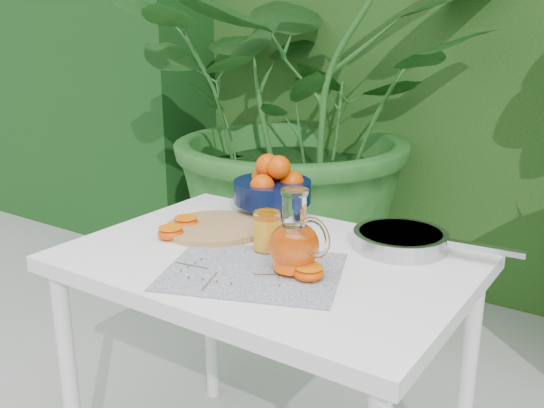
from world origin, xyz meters
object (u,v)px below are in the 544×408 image
Objects in this scene: fruit_bowl at (273,186)px; saute_pan at (402,239)px; white_table at (268,284)px; cutting_board at (215,228)px; juice_pitcher at (295,243)px.

fruit_bowl reaches higher than saute_pan.
fruit_bowl is at bearing 121.57° from white_table.
cutting_board is 0.52m from saute_pan.
juice_pitcher is at bearing -19.92° from cutting_board.
juice_pitcher is at bearing -117.00° from saute_pan.
fruit_bowl is 0.45m from saute_pan.
juice_pitcher is 0.33m from saute_pan.
white_table is at bearing -58.43° from fruit_bowl.
fruit_bowl reaches higher than white_table.
white_table is 4.09× the size of fruit_bowl.
white_table is at bearing -138.42° from saute_pan.
juice_pitcher reaches higher than white_table.
white_table is at bearing 153.75° from juice_pitcher.
white_table is 5.02× the size of juice_pitcher.
white_table is 2.28× the size of saute_pan.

